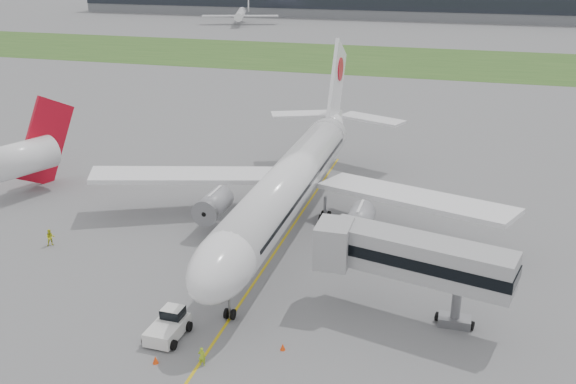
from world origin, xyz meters
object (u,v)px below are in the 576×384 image
(airliner, at_px, (293,179))
(ground_crew_near, at_px, (202,356))
(jet_bridge, at_px, (406,256))
(neighbor_aircraft, at_px, (23,157))
(pushback_tug, at_px, (169,325))

(airliner, height_order, ground_crew_near, airliner)
(jet_bridge, distance_m, neighbor_aircraft, 51.51)
(pushback_tug, bearing_deg, airliner, 82.70)
(ground_crew_near, bearing_deg, pushback_tug, -42.50)
(jet_bridge, height_order, ground_crew_near, jet_bridge)
(jet_bridge, xyz_separation_m, neighbor_aircraft, (-48.93, 16.05, -0.74))
(pushback_tug, relative_size, neighbor_aircraft, 0.27)
(airliner, distance_m, pushback_tug, 24.29)
(pushback_tug, bearing_deg, neighbor_aircraft, 144.14)
(jet_bridge, relative_size, ground_crew_near, 10.55)
(ground_crew_near, bearing_deg, airliner, -96.16)
(airliner, height_order, pushback_tug, airliner)
(ground_crew_near, xyz_separation_m, neighbor_aircraft, (-35.32, 27.15, 4.07))
(jet_bridge, bearing_deg, ground_crew_near, -127.11)
(ground_crew_near, relative_size, neighbor_aircraft, 0.10)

